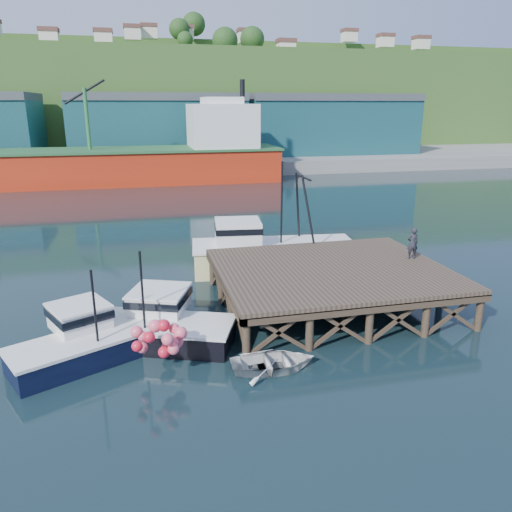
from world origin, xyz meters
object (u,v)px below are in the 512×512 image
object	(u,v)px
dinghy	(273,362)
boat_navy	(89,339)
dockworker	(413,243)
trawler	(271,249)
boat_black	(154,323)

from	to	relation	value
dinghy	boat_navy	bearing A→B (deg)	71.01
dockworker	trawler	bearing A→B (deg)	-37.09
dockworker	boat_black	bearing A→B (deg)	15.61
boat_navy	dockworker	world-z (taller)	boat_navy
boat_black	dinghy	xyz separation A→B (m)	(4.62, -3.88, -0.48)
trawler	dinghy	bearing A→B (deg)	-97.84
boat_navy	trawler	size ratio (longest dim) A/B	0.65
dinghy	dockworker	bearing A→B (deg)	-53.96
trawler	dockworker	bearing A→B (deg)	-35.77
dinghy	trawler	bearing A→B (deg)	-11.94
boat_navy	trawler	bearing A→B (deg)	15.60
boat_navy	dockworker	distance (m)	17.68
boat_black	dockworker	xyz separation A→B (m)	(14.44, 2.59, 2.17)
boat_navy	boat_black	bearing A→B (deg)	-7.19
boat_black	trawler	distance (m)	11.69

